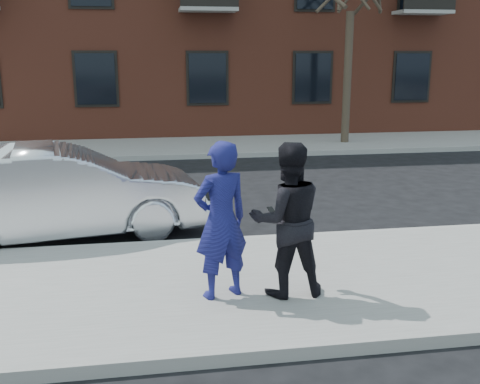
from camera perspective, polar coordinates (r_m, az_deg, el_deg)
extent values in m
plane|color=black|center=(7.81, 6.38, -8.96)|extent=(100.00, 100.00, 0.00)
cube|color=gray|center=(7.56, 6.91, -9.15)|extent=(50.00, 3.50, 0.15)
cube|color=#999691|center=(9.18, 3.80, -4.86)|extent=(50.00, 0.10, 0.15)
cube|color=gray|center=(18.51, -2.98, 4.66)|extent=(50.00, 3.50, 0.15)
cube|color=#999691|center=(16.75, -2.29, 3.70)|extent=(50.00, 0.10, 0.15)
cube|color=black|center=(20.73, 7.40, 11.45)|extent=(1.30, 0.06, 1.70)
cylinder|color=#35281F|center=(19.08, 10.85, 11.28)|extent=(0.26, 0.26, 4.20)
imported|color=silver|center=(9.77, -17.53, -0.05)|extent=(4.93, 2.41, 1.56)
imported|color=navy|center=(6.63, -1.95, -2.92)|extent=(0.81, 0.67, 1.90)
cube|color=black|center=(6.73, -3.22, -0.44)|extent=(0.11, 0.14, 0.08)
imported|color=black|center=(6.72, 4.82, -2.84)|extent=(0.93, 0.74, 1.88)
cube|color=black|center=(6.83, 3.21, -1.86)|extent=(0.10, 0.15, 0.06)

